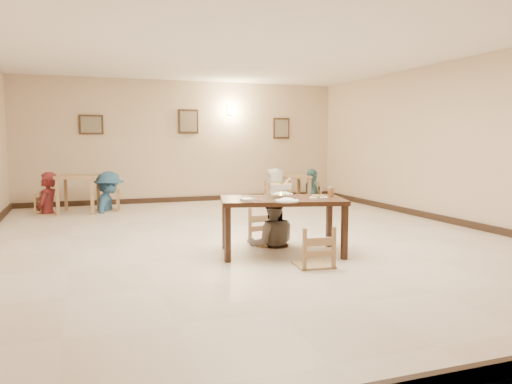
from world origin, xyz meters
name	(u,v)px	position (x,y,z in m)	size (l,w,h in m)	color
floor	(249,238)	(0.00, 0.00, 0.00)	(10.00, 10.00, 0.00)	beige
ceiling	(248,44)	(0.00, 0.00, 3.00)	(10.00, 10.00, 0.00)	white
wall_back	(184,142)	(0.00, 5.00, 1.50)	(10.00, 10.00, 0.00)	beige
wall_front	(510,148)	(0.00, -5.00, 1.50)	(10.00, 10.00, 0.00)	beige
wall_right	(456,142)	(4.00, 0.00, 1.50)	(10.00, 10.00, 0.00)	beige
baseboard_back	(185,199)	(0.00, 4.97, 0.06)	(8.00, 0.06, 0.12)	black
baseboard_front	(494,370)	(0.00, -4.97, 0.06)	(8.00, 0.06, 0.12)	black
baseboard_right	(452,221)	(3.97, 0.00, 0.06)	(0.06, 10.00, 0.12)	black
picture_a	(91,125)	(-2.20, 4.96, 1.90)	(0.55, 0.04, 0.45)	#352414
picture_b	(188,121)	(0.10, 4.96, 2.00)	(0.50, 0.04, 0.60)	#352414
picture_c	(281,128)	(2.60, 4.96, 1.85)	(0.45, 0.04, 0.55)	#352414
wall_sconce	(231,110)	(1.20, 4.96, 2.30)	(0.16, 0.05, 0.22)	#FFD88C
main_table	(282,204)	(0.07, -1.20, 0.68)	(1.80, 1.28, 0.77)	#351D12
chair_far	(268,211)	(0.12, -0.52, 0.49)	(0.46, 0.46, 0.98)	tan
chair_near	(314,228)	(0.19, -1.92, 0.47)	(0.45, 0.45, 0.95)	tan
main_diner	(272,194)	(0.15, -0.63, 0.76)	(0.74, 0.58, 1.53)	gray
curry_warmer	(281,186)	(0.07, -1.15, 0.92)	(0.33, 0.29, 0.26)	silver
rice_plate_far	(282,194)	(0.20, -0.88, 0.78)	(0.31, 0.31, 0.07)	white
rice_plate_near	(287,201)	(-0.02, -1.59, 0.78)	(0.31, 0.31, 0.07)	white
fried_plate	(319,197)	(0.51, -1.41, 0.78)	(0.25, 0.25, 0.06)	white
chili_dish	(258,199)	(-0.31, -1.28, 0.78)	(0.10, 0.10, 0.02)	white
napkin_cutlery	(247,200)	(-0.48, -1.34, 0.78)	(0.17, 0.27, 0.03)	white
drink_glass	(331,192)	(0.76, -1.28, 0.84)	(0.08, 0.08, 0.16)	white
bg_table_left	(78,182)	(-2.53, 3.81, 0.67)	(0.96, 0.96, 0.81)	tan
bg_table_right	(294,181)	(2.48, 3.83, 0.54)	(0.71, 0.71, 0.67)	tan
bg_chair_ll	(47,194)	(-3.15, 3.80, 0.43)	(0.41, 0.41, 0.87)	tan
bg_chair_lr	(109,191)	(-1.91, 3.84, 0.43)	(0.41, 0.41, 0.87)	tan
bg_chair_rl	(275,183)	(1.97, 3.81, 0.51)	(0.48, 0.48, 1.03)	tan
bg_chair_rr	(312,183)	(2.98, 3.87, 0.46)	(0.43, 0.43, 0.92)	tan
bg_diner_a	(46,172)	(-3.15, 3.80, 0.88)	(0.64, 0.42, 1.76)	maroon
bg_diner_b	(108,171)	(-1.91, 3.84, 0.87)	(1.12, 0.64, 1.73)	#36638C
bg_diner_c	(275,168)	(1.97, 3.81, 0.86)	(0.84, 0.55, 1.72)	silver
bg_diner_d	(312,169)	(2.98, 3.87, 0.82)	(0.97, 0.40, 1.65)	teal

